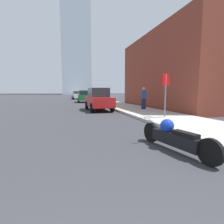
{
  "coord_description": "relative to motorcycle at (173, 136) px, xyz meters",
  "views": [
    {
      "loc": [
        -0.07,
        0.05,
        1.5
      ],
      "look_at": [
        1.35,
        5.37,
        0.86
      ],
      "focal_mm": 28.0,
      "sensor_mm": 36.0,
      "label": 1
    }
  ],
  "objects": [
    {
      "name": "parked_car_yellow",
      "position": [
        0.12,
        44.6,
        0.47
      ],
      "size": [
        2.03,
        3.96,
        1.7
      ],
      "rotation": [
        0.0,
        0.0,
        0.05
      ],
      "color": "gold",
      "rests_on": "ground_plane"
    },
    {
      "name": "parked_car_green",
      "position": [
        0.05,
        21.59,
        0.46
      ],
      "size": [
        2.1,
        3.92,
        1.69
      ],
      "rotation": [
        0.0,
        0.0,
        -0.05
      ],
      "color": "#1E6B33",
      "rests_on": "ground_plane"
    },
    {
      "name": "brick_storefront",
      "position": [
        10.04,
        10.88,
        2.99
      ],
      "size": [
        10.8,
        12.69,
        6.75
      ],
      "color": "brown",
      "rests_on": "ground_plane"
    },
    {
      "name": "pedestrian",
      "position": [
        3.29,
        8.78,
        0.65
      ],
      "size": [
        0.36,
        0.24,
        1.71
      ],
      "color": "#1E2347",
      "rests_on": "sidewalk"
    },
    {
      "name": "parked_car_red",
      "position": [
        -0.04,
        10.13,
        0.51
      ],
      "size": [
        1.85,
        4.17,
        1.8
      ],
      "rotation": [
        0.0,
        0.0,
        0.03
      ],
      "color": "red",
      "rests_on": "ground_plane"
    },
    {
      "name": "parked_car_white",
      "position": [
        -0.23,
        32.77,
        0.46
      ],
      "size": [
        2.14,
        4.28,
        1.64
      ],
      "rotation": [
        0.0,
        0.0,
        0.05
      ],
      "color": "silver",
      "rests_on": "ground_plane"
    },
    {
      "name": "stop_sign",
      "position": [
        2.53,
        4.5,
        1.33
      ],
      "size": [
        0.57,
        0.26,
        2.29
      ],
      "color": "slate",
      "rests_on": "sidewalk"
    },
    {
      "name": "distant_tower",
      "position": [
        3.64,
        99.45,
        43.23
      ],
      "size": [
        15.45,
        15.45,
        87.22
      ],
      "color": "silver",
      "rests_on": "ground_plane"
    },
    {
      "name": "motorcycle",
      "position": [
        0.0,
        0.0,
        0.0
      ],
      "size": [
        0.73,
        2.47,
        0.79
      ],
      "rotation": [
        0.0,
        0.0,
        0.18
      ],
      "color": "black",
      "rests_on": "ground_plane"
    },
    {
      "name": "sidewalk",
      "position": [
        2.81,
        36.18,
        -0.31
      ],
      "size": [
        3.27,
        240.0,
        0.15
      ],
      "color": "#B2ADA3",
      "rests_on": "ground_plane"
    }
  ]
}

